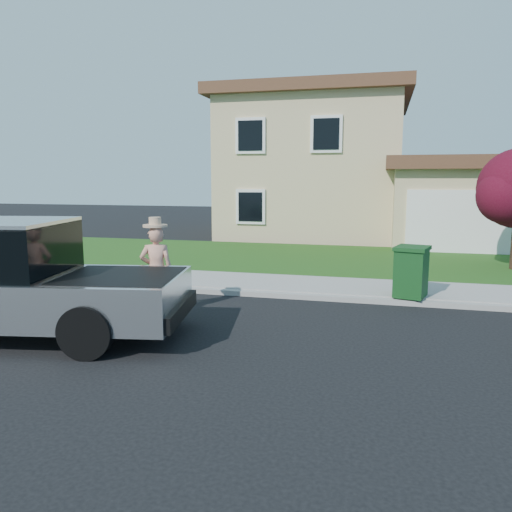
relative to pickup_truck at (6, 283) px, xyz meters
The scene contains 8 objects.
ground 3.43m from the pickup_truck, 20.41° to the left, with size 80.00×80.00×0.00m, color black.
curb 5.82m from the pickup_truck, 44.74° to the left, with size 40.00×0.20×0.12m, color gray.
sidewalk 6.63m from the pickup_truck, 51.57° to the left, with size 40.00×2.00×0.15m, color gray.
lawn 10.52m from the pickup_truck, 67.05° to the left, with size 40.00×7.00×0.10m, color #144112.
house 18.21m from the pickup_truck, 75.91° to the left, with size 14.00×11.30×6.85m.
pickup_truck is the anchor object (origin of this frame).
woman 2.77m from the pickup_truck, 44.68° to the left, with size 0.77×0.62×2.03m.
trash_bin 8.31m from the pickup_truck, 31.23° to the left, with size 0.89×0.96×1.15m.
Camera 1 is at (3.33, -8.45, 2.80)m, focal length 35.00 mm.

